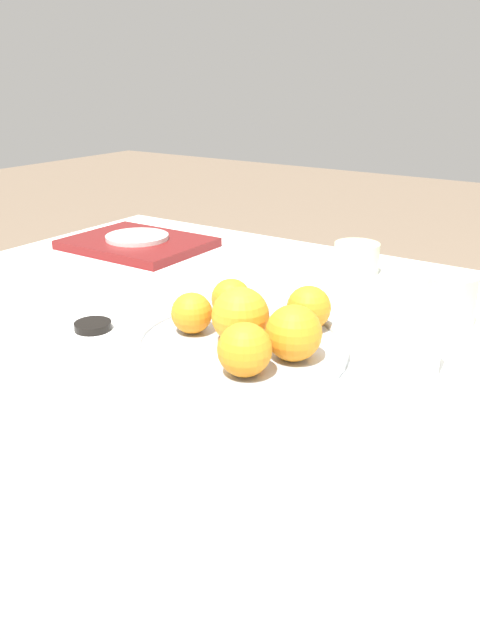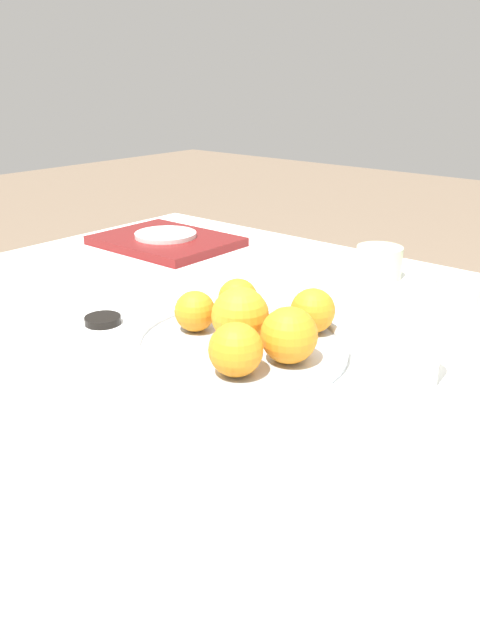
{
  "view_description": "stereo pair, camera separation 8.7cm",
  "coord_description": "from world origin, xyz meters",
  "px_view_note": "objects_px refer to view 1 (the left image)",
  "views": [
    {
      "loc": [
        0.58,
        -0.85,
        1.11
      ],
      "look_at": [
        0.13,
        -0.18,
        0.78
      ],
      "focal_mm": 35.0,
      "sensor_mm": 36.0,
      "label": 1
    },
    {
      "loc": [
        0.65,
        -0.8,
        1.11
      ],
      "look_at": [
        0.13,
        -0.18,
        0.78
      ],
      "focal_mm": 35.0,
      "sensor_mm": 36.0,
      "label": 2
    }
  ],
  "objects_px": {
    "serving_tray": "(138,244)",
    "side_plate": "(137,237)",
    "water_glass": "(416,337)",
    "fruit_platter": "(240,345)",
    "orange_1": "(192,313)",
    "orange_2": "(309,308)",
    "cup_1": "(356,258)",
    "soy_dish": "(93,326)",
    "cup_0": "(448,299)",
    "orange_5": "(231,299)",
    "orange_3": "(294,333)",
    "orange_0": "(240,316)",
    "orange_4": "(245,350)"
  },
  "relations": [
    {
      "from": "orange_0",
      "to": "water_glass",
      "type": "xyz_separation_m",
      "value": [
        0.23,
        0.07,
        -0.0
      ]
    },
    {
      "from": "cup_1",
      "to": "soy_dish",
      "type": "distance_m",
      "value": 0.54
    },
    {
      "from": "orange_3",
      "to": "cup_0",
      "type": "bearing_deg",
      "value": 66.71
    },
    {
      "from": "cup_0",
      "to": "orange_0",
      "type": "bearing_deg",
      "value": -127.4
    },
    {
      "from": "fruit_platter",
      "to": "cup_0",
      "type": "height_order",
      "value": "cup_0"
    },
    {
      "from": "fruit_platter",
      "to": "orange_0",
      "type": "height_order",
      "value": "orange_0"
    },
    {
      "from": "cup_1",
      "to": "orange_3",
      "type": "bearing_deg",
      "value": -76.28
    },
    {
      "from": "orange_0",
      "to": "orange_1",
      "type": "bearing_deg",
      "value": -173.57
    },
    {
      "from": "fruit_platter",
      "to": "water_glass",
      "type": "height_order",
      "value": "water_glass"
    },
    {
      "from": "side_plate",
      "to": "cup_1",
      "type": "relative_size",
      "value": 1.6
    },
    {
      "from": "orange_4",
      "to": "cup_0",
      "type": "relative_size",
      "value": 0.82
    },
    {
      "from": "orange_1",
      "to": "cup_0",
      "type": "bearing_deg",
      "value": 44.39
    },
    {
      "from": "orange_0",
      "to": "orange_4",
      "type": "height_order",
      "value": "orange_0"
    },
    {
      "from": "orange_1",
      "to": "orange_5",
      "type": "relative_size",
      "value": 0.98
    },
    {
      "from": "water_glass",
      "to": "orange_5",
      "type": "bearing_deg",
      "value": -179.81
    },
    {
      "from": "orange_1",
      "to": "orange_5",
      "type": "height_order",
      "value": "orange_5"
    },
    {
      "from": "fruit_platter",
      "to": "water_glass",
      "type": "xyz_separation_m",
      "value": [
        0.23,
        0.07,
        0.04
      ]
    },
    {
      "from": "water_glass",
      "to": "serving_tray",
      "type": "distance_m",
      "value": 0.78
    },
    {
      "from": "orange_0",
      "to": "water_glass",
      "type": "bearing_deg",
      "value": 17.88
    },
    {
      "from": "serving_tray",
      "to": "side_plate",
      "type": "distance_m",
      "value": 0.01
    },
    {
      "from": "orange_3",
      "to": "cup_1",
      "type": "distance_m",
      "value": 0.46
    },
    {
      "from": "orange_1",
      "to": "serving_tray",
      "type": "distance_m",
      "value": 0.55
    },
    {
      "from": "serving_tray",
      "to": "soy_dish",
      "type": "height_order",
      "value": "serving_tray"
    },
    {
      "from": "fruit_platter",
      "to": "soy_dish",
      "type": "height_order",
      "value": "fruit_platter"
    },
    {
      "from": "cup_1",
      "to": "cup_0",
      "type": "bearing_deg",
      "value": -35.93
    },
    {
      "from": "orange_1",
      "to": "orange_2",
      "type": "distance_m",
      "value": 0.17
    },
    {
      "from": "orange_1",
      "to": "soy_dish",
      "type": "bearing_deg",
      "value": -163.4
    },
    {
      "from": "orange_1",
      "to": "soy_dish",
      "type": "relative_size",
      "value": 1.05
    },
    {
      "from": "orange_0",
      "to": "serving_tray",
      "type": "bearing_deg",
      "value": 146.41
    },
    {
      "from": "soy_dish",
      "to": "orange_2",
      "type": "bearing_deg",
      "value": 27.74
    },
    {
      "from": "fruit_platter",
      "to": "orange_4",
      "type": "relative_size",
      "value": 4.44
    },
    {
      "from": "orange_0",
      "to": "soy_dish",
      "type": "distance_m",
      "value": 0.25
    },
    {
      "from": "orange_4",
      "to": "orange_5",
      "type": "relative_size",
      "value": 1.12
    },
    {
      "from": "orange_0",
      "to": "orange_3",
      "type": "height_order",
      "value": "orange_0"
    },
    {
      "from": "orange_5",
      "to": "side_plate",
      "type": "relative_size",
      "value": 0.44
    },
    {
      "from": "orange_4",
      "to": "serving_tray",
      "type": "xyz_separation_m",
      "value": [
        -0.57,
        0.42,
        -0.04
      ]
    },
    {
      "from": "orange_0",
      "to": "orange_2",
      "type": "height_order",
      "value": "orange_0"
    },
    {
      "from": "fruit_platter",
      "to": "cup_0",
      "type": "distance_m",
      "value": 0.35
    },
    {
      "from": "orange_2",
      "to": "fruit_platter",
      "type": "bearing_deg",
      "value": -120.46
    },
    {
      "from": "cup_0",
      "to": "soy_dish",
      "type": "height_order",
      "value": "cup_0"
    },
    {
      "from": "water_glass",
      "to": "side_plate",
      "type": "height_order",
      "value": "water_glass"
    },
    {
      "from": "orange_3",
      "to": "orange_5",
      "type": "distance_m",
      "value": 0.17
    },
    {
      "from": "water_glass",
      "to": "cup_0",
      "type": "distance_m",
      "value": 0.2
    },
    {
      "from": "orange_4",
      "to": "orange_0",
      "type": "bearing_deg",
      "value": 126.96
    },
    {
      "from": "orange_4",
      "to": "cup_1",
      "type": "height_order",
      "value": "orange_4"
    },
    {
      "from": "cup_0",
      "to": "cup_1",
      "type": "bearing_deg",
      "value": 144.07
    },
    {
      "from": "orange_2",
      "to": "orange_0",
      "type": "bearing_deg",
      "value": -119.44
    },
    {
      "from": "water_glass",
      "to": "serving_tray",
      "type": "bearing_deg",
      "value": 160.22
    },
    {
      "from": "orange_4",
      "to": "soy_dish",
      "type": "height_order",
      "value": "orange_4"
    },
    {
      "from": "fruit_platter",
      "to": "orange_2",
      "type": "height_order",
      "value": "orange_2"
    }
  ]
}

